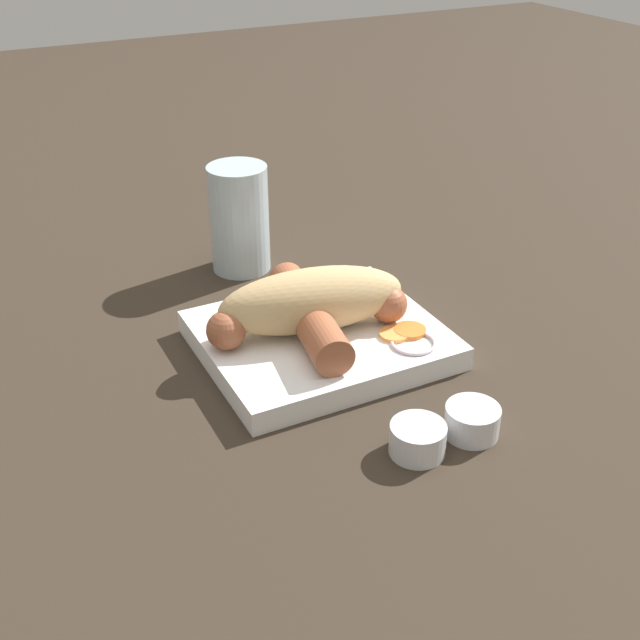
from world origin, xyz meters
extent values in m
plane|color=#33281E|center=(0.00, 0.00, 0.00)|extent=(3.00, 3.00, 0.00)
cube|color=white|center=(0.00, 0.00, 0.01)|extent=(0.21, 0.18, 0.02)
ellipsoid|color=tan|center=(-0.01, 0.01, 0.05)|extent=(0.18, 0.09, 0.06)
cylinder|color=#9E5638|center=(-0.01, 0.00, 0.04)|extent=(0.06, 0.16, 0.04)
sphere|color=#9E5638|center=(0.06, -0.01, 0.04)|extent=(0.04, 0.04, 0.04)
sphere|color=#9E5638|center=(-0.09, 0.01, 0.04)|extent=(0.04, 0.04, 0.04)
cylinder|color=#F99E4C|center=(0.05, -0.04, 0.02)|extent=(0.03, 0.03, 0.00)
cylinder|color=orange|center=(0.07, -0.04, 0.02)|extent=(0.04, 0.04, 0.00)
torus|color=silver|center=(0.06, -0.06, 0.02)|extent=(0.04, 0.04, 0.00)
cylinder|color=silver|center=(0.00, -0.17, 0.01)|extent=(0.04, 0.04, 0.03)
cylinder|color=#4C662D|center=(0.00, -0.17, 0.01)|extent=(0.04, 0.04, 0.01)
cylinder|color=silver|center=(0.05, -0.17, 0.01)|extent=(0.04, 0.04, 0.03)
cylinder|color=#4C662D|center=(0.05, -0.17, 0.01)|extent=(0.04, 0.04, 0.01)
cylinder|color=silver|center=(0.00, 0.19, 0.06)|extent=(0.06, 0.06, 0.12)
camera|label=1|loc=(-0.29, -0.56, 0.40)|focal=45.00mm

